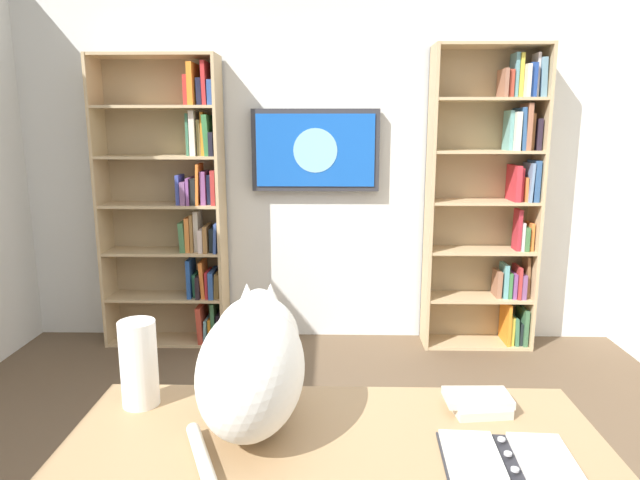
{
  "coord_description": "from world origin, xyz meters",
  "views": [
    {
      "loc": [
        -0.08,
        1.88,
        1.58
      ],
      "look_at": [
        -0.02,
        -1.01,
        1.0
      ],
      "focal_mm": 31.06,
      "sensor_mm": 36.0,
      "label": 1
    }
  ],
  "objects_px": {
    "bookshelf_left": "(495,197)",
    "open_binder": "(508,457)",
    "paper_towel_roll": "(139,363)",
    "cat": "(253,359)",
    "bookshelf_right": "(178,207)",
    "desk_book_stack": "(478,402)",
    "wall_mounted_tv": "(315,150)"
  },
  "relations": [
    {
      "from": "bookshelf_right",
      "to": "desk_book_stack",
      "type": "height_order",
      "value": "bookshelf_right"
    },
    {
      "from": "bookshelf_left",
      "to": "cat",
      "type": "height_order",
      "value": "bookshelf_left"
    },
    {
      "from": "bookshelf_right",
      "to": "open_binder",
      "type": "height_order",
      "value": "bookshelf_right"
    },
    {
      "from": "open_binder",
      "to": "paper_towel_roll",
      "type": "bearing_deg",
      "value": -14.59
    },
    {
      "from": "bookshelf_left",
      "to": "open_binder",
      "type": "distance_m",
      "value": 2.78
    },
    {
      "from": "bookshelf_left",
      "to": "wall_mounted_tv",
      "type": "bearing_deg",
      "value": -3.75
    },
    {
      "from": "cat",
      "to": "open_binder",
      "type": "distance_m",
      "value": 0.72
    },
    {
      "from": "open_binder",
      "to": "wall_mounted_tv",
      "type": "bearing_deg",
      "value": -78.28
    },
    {
      "from": "bookshelf_left",
      "to": "bookshelf_right",
      "type": "xyz_separation_m",
      "value": [
        2.27,
        0.0,
        -0.08
      ]
    },
    {
      "from": "wall_mounted_tv",
      "to": "cat",
      "type": "bearing_deg",
      "value": 87.83
    },
    {
      "from": "bookshelf_left",
      "to": "paper_towel_roll",
      "type": "height_order",
      "value": "bookshelf_left"
    },
    {
      "from": "bookshelf_left",
      "to": "open_binder",
      "type": "relative_size",
      "value": 6.27
    },
    {
      "from": "open_binder",
      "to": "paper_towel_roll",
      "type": "height_order",
      "value": "paper_towel_roll"
    },
    {
      "from": "wall_mounted_tv",
      "to": "paper_towel_roll",
      "type": "height_order",
      "value": "wall_mounted_tv"
    },
    {
      "from": "cat",
      "to": "paper_towel_roll",
      "type": "xyz_separation_m",
      "value": [
        0.36,
        -0.08,
        -0.05
      ]
    },
    {
      "from": "bookshelf_right",
      "to": "open_binder",
      "type": "distance_m",
      "value": 3.1
    },
    {
      "from": "bookshelf_right",
      "to": "wall_mounted_tv",
      "type": "bearing_deg",
      "value": -175.15
    },
    {
      "from": "bookshelf_left",
      "to": "bookshelf_right",
      "type": "height_order",
      "value": "bookshelf_left"
    },
    {
      "from": "cat",
      "to": "open_binder",
      "type": "xyz_separation_m",
      "value": [
        -0.67,
        0.19,
        -0.18
      ]
    },
    {
      "from": "bookshelf_right",
      "to": "paper_towel_roll",
      "type": "height_order",
      "value": "bookshelf_right"
    },
    {
      "from": "bookshelf_left",
      "to": "cat",
      "type": "bearing_deg",
      "value": 61.0
    },
    {
      "from": "cat",
      "to": "paper_towel_roll",
      "type": "height_order",
      "value": "cat"
    },
    {
      "from": "open_binder",
      "to": "paper_towel_roll",
      "type": "distance_m",
      "value": 1.07
    },
    {
      "from": "bookshelf_left",
      "to": "wall_mounted_tv",
      "type": "distance_m",
      "value": 1.32
    },
    {
      "from": "wall_mounted_tv",
      "to": "desk_book_stack",
      "type": "relative_size",
      "value": 4.72
    },
    {
      "from": "bookshelf_left",
      "to": "paper_towel_roll",
      "type": "relative_size",
      "value": 8.08
    },
    {
      "from": "bookshelf_left",
      "to": "open_binder",
      "type": "xyz_separation_m",
      "value": [
        0.71,
        2.67,
        -0.33
      ]
    },
    {
      "from": "paper_towel_roll",
      "to": "wall_mounted_tv",
      "type": "bearing_deg",
      "value": -100.34
    },
    {
      "from": "bookshelf_right",
      "to": "wall_mounted_tv",
      "type": "xyz_separation_m",
      "value": [
        -0.99,
        -0.08,
        0.4
      ]
    },
    {
      "from": "open_binder",
      "to": "desk_book_stack",
      "type": "relative_size",
      "value": 1.76
    },
    {
      "from": "paper_towel_roll",
      "to": "bookshelf_left",
      "type": "bearing_deg",
      "value": -125.81
    },
    {
      "from": "bookshelf_right",
      "to": "wall_mounted_tv",
      "type": "relative_size",
      "value": 2.26
    }
  ]
}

